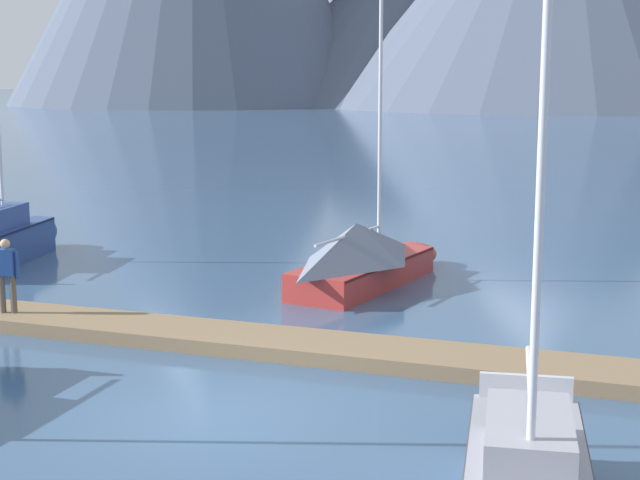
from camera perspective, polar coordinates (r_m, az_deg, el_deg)
ground_plane at (r=16.16m, az=-6.38°, el=-10.49°), size 700.00×700.00×0.00m
mountain_central_massif at (r=202.53m, az=6.10°, el=13.72°), size 81.89×81.89×37.79m
dock at (r=19.66m, az=-1.73°, el=-6.28°), size 28.62×3.10×0.30m
sailboat_nearest_berth at (r=30.41m, az=-18.46°, el=0.02°), size 2.36×6.37×7.33m
sailboat_mid_dock_port at (r=25.68m, az=2.72°, el=-0.92°), size 3.14×6.94×8.30m
person_on_dock at (r=22.55m, az=-18.21°, el=-1.77°), size 0.58×0.30×1.69m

